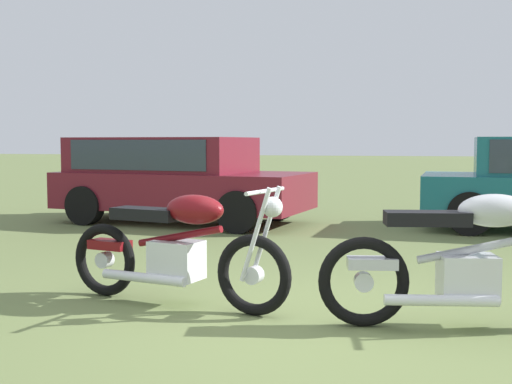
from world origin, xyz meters
name	(u,v)px	position (x,y,z in m)	size (l,w,h in m)	color
ground_plane	(307,328)	(0.00, 0.00, 0.00)	(120.00, 120.00, 0.00)	olive
motorcycle_maroon	(177,248)	(-1.16, 0.38, 0.48)	(2.08, 0.76, 1.02)	black
motorcycle_silver	(469,262)	(1.14, 0.28, 0.49)	(2.10, 0.79, 1.02)	black
car_burgundy	(173,173)	(-3.30, 5.67, 0.83)	(4.32, 2.35, 1.43)	maroon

